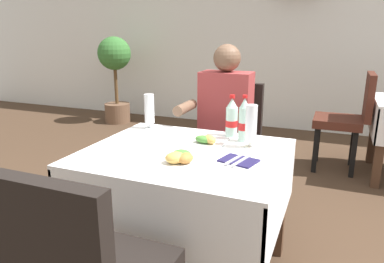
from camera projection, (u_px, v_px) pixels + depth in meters
back_wall at (286, 14)px, 4.79m from camera, size 11.00×0.12×3.10m
main_dining_table at (185, 182)px, 1.94m from camera, size 1.04×0.87×0.74m
chair_far_diner_seat at (229, 141)px, 2.68m from camera, size 0.44×0.50×0.97m
seated_diner_far at (223, 124)px, 2.54m from camera, size 0.50×0.46×1.26m
plate_near_camera at (181, 158)px, 1.71m from camera, size 0.24×0.24×0.06m
plate_far_diner at (204, 141)px, 2.00m from camera, size 0.25×0.25×0.06m
beer_glass_left at (251, 126)px, 1.91m from camera, size 0.07×0.07×0.23m
beer_glass_middle at (149, 110)px, 2.29m from camera, size 0.07×0.07×0.22m
cola_bottle_primary at (244, 121)px, 2.03m from camera, size 0.06×0.06×0.27m
cola_bottle_secondary at (232, 119)px, 2.12m from camera, size 0.07×0.07×0.25m
napkin_cutlery_set at (239, 160)px, 1.74m from camera, size 0.20×0.20×0.01m
background_chair_left at (348, 116)px, 3.46m from camera, size 0.50×0.44×0.97m
potted_plant_corner at (115, 70)px, 5.27m from camera, size 0.48×0.48×1.26m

